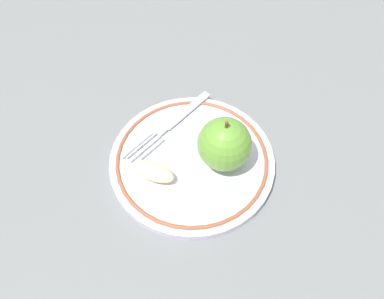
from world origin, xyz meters
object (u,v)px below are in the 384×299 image
Objects in this scene: apple_slice_front at (153,171)px; fork at (173,123)px; apple_red_whole at (224,144)px; plate at (192,160)px.

fork is at bearing 99.28° from apple_slice_front.
apple_slice_front is 0.44× the size of fork.
apple_red_whole is 1.32× the size of apple_slice_front.
apple_red_whole is 0.58× the size of fork.
plate is 0.06m from apple_red_whole.
fork is (-0.09, 0.02, -0.01)m from apple_slice_front.
apple_red_whole reaches higher than fork.
fork is at bearing -152.69° from plate.
fork is at bearing -130.02° from apple_red_whole.
plate is 0.07m from fork.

